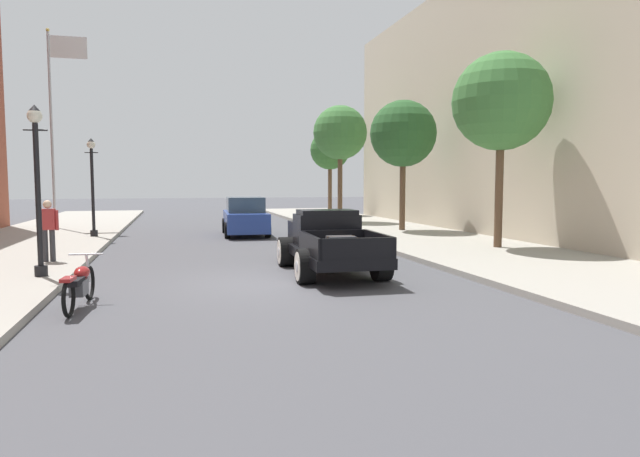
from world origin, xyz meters
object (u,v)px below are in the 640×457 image
object	(u,v)px
street_tree_farthest	(330,150)
street_lamp_near	(37,177)
hotrod_truck_black	(327,242)
car_background_blue	(245,217)
motorcycle_parked	(79,284)
pedestrian_sidewalk_left	(48,227)
street_tree_second	(403,134)
street_tree_nearest	(501,102)
street_lamp_far	(92,180)
street_tree_third	(340,133)
flagpole	(56,107)

from	to	relation	value
street_tree_farthest	street_lamp_near	bearing A→B (deg)	-120.84
hotrod_truck_black	car_background_blue	bearing A→B (deg)	94.59
motorcycle_parked	street_lamp_near	distance (m)	3.79
hotrod_truck_black	pedestrian_sidewalk_left	xyz separation A→B (m)	(-7.05, 2.62, 0.33)
car_background_blue	street_tree_second	xyz separation A→B (m)	(6.92, -0.85, 3.64)
street_tree_farthest	car_background_blue	bearing A→B (deg)	-121.57
pedestrian_sidewalk_left	street_tree_nearest	distance (m)	14.10
car_background_blue	street_tree_second	world-z (taller)	street_tree_second
street_lamp_far	street_tree_farthest	bearing A→B (deg)	42.25
street_tree_farthest	street_tree_nearest	bearing A→B (deg)	-88.84
hotrod_truck_black	street_tree_third	size ratio (longest dim) A/B	0.79
street_tree_nearest	street_tree_third	size ratio (longest dim) A/B	1.01
pedestrian_sidewalk_left	street_tree_second	size ratio (longest dim) A/B	0.29
motorcycle_parked	car_background_blue	bearing A→B (deg)	70.72
pedestrian_sidewalk_left	street_tree_third	distance (m)	18.04
pedestrian_sidewalk_left	street_lamp_far	distance (m)	7.34
street_tree_second	street_tree_farthest	world-z (taller)	street_tree_second
hotrod_truck_black	street_tree_farthest	distance (m)	22.81
street_tree_third	street_tree_nearest	bearing A→B (deg)	-83.20
motorcycle_parked	street_tree_farthest	size ratio (longest dim) A/B	0.38
flagpole	hotrod_truck_black	bearing A→B (deg)	-58.60
street_lamp_near	motorcycle_parked	bearing A→B (deg)	-66.92
hotrod_truck_black	car_background_blue	size ratio (longest dim) A/B	1.14
street_tree_nearest	street_tree_second	bearing A→B (deg)	93.64
street_tree_third	flagpole	bearing A→B (deg)	-176.86
car_background_blue	flagpole	xyz separation A→B (m)	(-8.16, 4.41, 5.00)
car_background_blue	street_tree_nearest	bearing A→B (deg)	-46.61
street_tree_third	street_lamp_far	bearing A→B (deg)	-154.51
motorcycle_parked	pedestrian_sidewalk_left	xyz separation A→B (m)	(-1.61, 5.50, 0.64)
hotrod_truck_black	street_tree_farthest	xyz separation A→B (m)	(6.14, 21.67, 3.62)
street_lamp_near	street_lamp_far	xyz separation A→B (m)	(-0.15, 9.73, 0.00)
street_tree_third	street_tree_farthest	xyz separation A→B (m)	(1.16, 6.17, -0.57)
street_tree_farthest	street_tree_second	bearing A→B (deg)	-90.26
hotrod_truck_black	street_lamp_far	distance (m)	12.12
hotrod_truck_black	street_tree_third	bearing A→B (deg)	72.17
car_background_blue	street_tree_farthest	bearing A→B (deg)	58.43
flagpole	street_tree_nearest	xyz separation A→B (m)	(15.52, -12.19, -0.91)
street_tree_nearest	pedestrian_sidewalk_left	bearing A→B (deg)	179.66
hotrod_truck_black	flagpole	xyz separation A→B (m)	(-8.99, 14.73, 5.02)
hotrod_truck_black	street_tree_second	bearing A→B (deg)	57.29
street_tree_nearest	car_background_blue	bearing A→B (deg)	133.39
car_background_blue	flagpole	size ratio (longest dim) A/B	0.48
street_lamp_near	street_tree_second	bearing A→B (deg)	36.17
hotrod_truck_black	street_tree_nearest	size ratio (longest dim) A/B	0.79
motorcycle_parked	street_tree_nearest	bearing A→B (deg)	24.35
pedestrian_sidewalk_left	street_tree_second	distance (m)	15.19
street_lamp_far	street_tree_nearest	bearing A→B (deg)	-28.58
motorcycle_parked	street_tree_third	world-z (taller)	street_tree_third
pedestrian_sidewalk_left	car_background_blue	bearing A→B (deg)	51.05
car_background_blue	street_lamp_near	distance (m)	11.90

